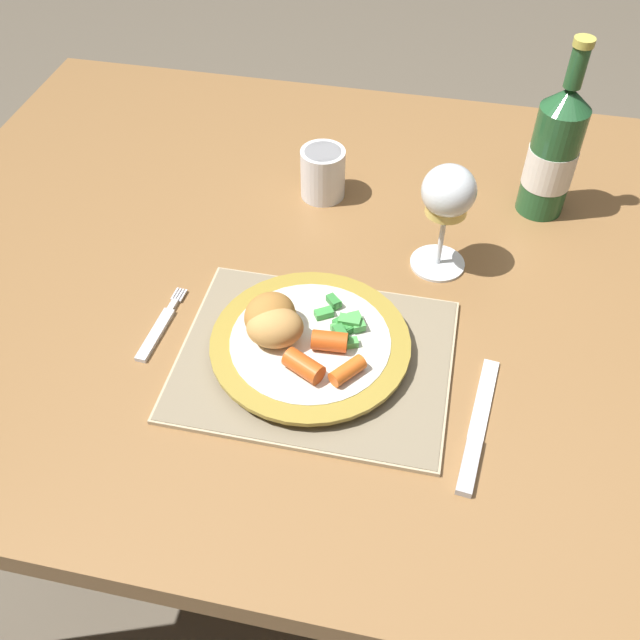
% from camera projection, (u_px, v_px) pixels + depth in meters
% --- Properties ---
extents(ground_plane, '(6.00, 6.00, 0.00)m').
position_uv_depth(ground_plane, '(361.00, 530.00, 1.50)').
color(ground_plane, brown).
extents(dining_table, '(1.38, 0.95, 0.74)m').
position_uv_depth(dining_table, '(380.00, 314.00, 1.02)').
color(dining_table, olive).
rests_on(dining_table, ground).
extents(placemat, '(0.32, 0.26, 0.01)m').
position_uv_depth(placemat, '(315.00, 359.00, 0.85)').
color(placemat, tan).
rests_on(placemat, dining_table).
extents(dinner_plate, '(0.24, 0.24, 0.02)m').
position_uv_depth(dinner_plate, '(310.00, 345.00, 0.85)').
color(dinner_plate, silver).
rests_on(dinner_plate, placemat).
extents(breaded_croquettes, '(0.09, 0.09, 0.05)m').
position_uv_depth(breaded_croquettes, '(273.00, 320.00, 0.83)').
color(breaded_croquettes, '#A87033').
rests_on(breaded_croquettes, dinner_plate).
extents(green_beans_pile, '(0.07, 0.08, 0.02)m').
position_uv_depth(green_beans_pile, '(343.00, 322.00, 0.85)').
color(green_beans_pile, '#338438').
rests_on(green_beans_pile, dinner_plate).
extents(glazed_carrots, '(0.10, 0.08, 0.02)m').
position_uv_depth(glazed_carrots, '(323.00, 358.00, 0.81)').
color(glazed_carrots, '#CC5119').
rests_on(glazed_carrots, dinner_plate).
extents(fork, '(0.02, 0.13, 0.01)m').
position_uv_depth(fork, '(159.00, 329.00, 0.88)').
color(fork, silver).
rests_on(fork, dining_table).
extents(table_knife, '(0.04, 0.19, 0.01)m').
position_uv_depth(table_knife, '(476.00, 435.00, 0.78)').
color(table_knife, silver).
rests_on(table_knife, dining_table).
extents(wine_glass, '(0.07, 0.07, 0.16)m').
position_uv_depth(wine_glass, '(448.00, 197.00, 0.89)').
color(wine_glass, silver).
rests_on(wine_glass, dining_table).
extents(bottle, '(0.07, 0.07, 0.26)m').
position_uv_depth(bottle, '(553.00, 153.00, 0.99)').
color(bottle, '#23562D').
rests_on(bottle, dining_table).
extents(drinking_cup, '(0.07, 0.07, 0.08)m').
position_uv_depth(drinking_cup, '(323.00, 172.00, 1.05)').
color(drinking_cup, white).
rests_on(drinking_cup, dining_table).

